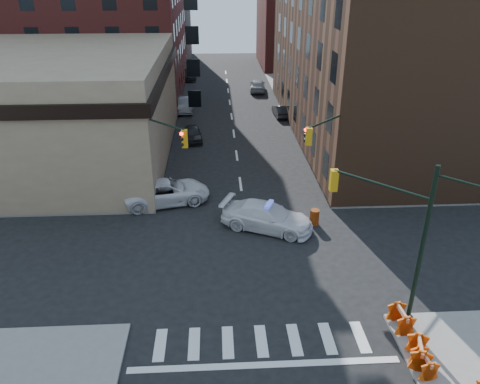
{
  "coord_description": "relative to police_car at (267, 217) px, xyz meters",
  "views": [
    {
      "loc": [
        -1.82,
        -22.64,
        15.12
      ],
      "look_at": [
        -0.36,
        4.02,
        2.2
      ],
      "focal_mm": 35.0,
      "sensor_mm": 36.0,
      "label": 1
    }
  ],
  "objects": [
    {
      "name": "parked_car_enear",
      "position": [
        4.16,
        24.59,
        -0.21
      ],
      "size": [
        1.63,
        3.97,
        1.28
      ],
      "primitive_type": "imported",
      "rotation": [
        0.0,
        0.0,
        3.21
      ],
      "color": "black",
      "rests_on": "ground"
    },
    {
      "name": "parked_car_wfar",
      "position": [
        -6.44,
        27.22,
        -0.06
      ],
      "size": [
        1.67,
        4.79,
        1.58
      ],
      "primitive_type": "imported",
      "rotation": [
        0.0,
        0.0,
        -0.0
      ],
      "color": "gray",
      "rests_on": "ground"
    },
    {
      "name": "sidewalk_ne",
      "position": [
        21.7,
        29.62,
        -0.77
      ],
      "size": [
        34.0,
        54.5,
        0.15
      ],
      "primitive_type": "cube",
      "color": "gray",
      "rests_on": "ground"
    },
    {
      "name": "parked_car_efar",
      "position": [
        2.62,
        36.26,
        -0.02
      ],
      "size": [
        2.38,
        4.99,
        1.65
      ],
      "primitive_type": "imported",
      "rotation": [
        0.0,
        0.0,
        3.05
      ],
      "color": "#989BA0",
      "rests_on": "ground"
    },
    {
      "name": "parked_car_wnear",
      "position": [
        -5.31,
        17.09,
        -0.17
      ],
      "size": [
        2.06,
        4.13,
        1.35
      ],
      "primitive_type": "imported",
      "rotation": [
        0.0,
        0.0,
        0.12
      ],
      "color": "black",
      "rests_on": "ground"
    },
    {
      "name": "pedestrian_c",
      "position": [
        -14.3,
        2.87,
        0.3
      ],
      "size": [
        1.22,
        1.12,
        2.01
      ],
      "primitive_type": "imported",
      "rotation": [
        0.0,
        0.0,
        0.68
      ],
      "color": "#202431",
      "rests_on": "sidewalk_nw"
    },
    {
      "name": "signal_pole_se",
      "position": [
        4.73,
        -8.65,
        3.77
      ],
      "size": [
        5.4,
        5.27,
        8.0
      ],
      "rotation": [
        0.0,
        0.0,
        2.36
      ],
      "color": "black",
      "rests_on": "sidewalk_se"
    },
    {
      "name": "barrel_bank",
      "position": [
        -6.8,
        5.54,
        -0.33
      ],
      "size": [
        0.6,
        0.6,
        1.03
      ],
      "primitive_type": "cylinder",
      "rotation": [
        0.0,
        0.0,
        0.05
      ],
      "color": "#C03E09",
      "rests_on": "ground"
    },
    {
      "name": "tree_ne_far",
      "position": [
        6.2,
        30.87,
        2.64
      ],
      "size": [
        3.0,
        3.0,
        4.85
      ],
      "color": "black",
      "rests_on": "sidewalk_ne"
    },
    {
      "name": "tree_ne_near",
      "position": [
        6.2,
        22.87,
        2.64
      ],
      "size": [
        3.0,
        3.0,
        4.85
      ],
      "color": "black",
      "rests_on": "sidewalk_ne"
    },
    {
      "name": "police_car",
      "position": [
        0.0,
        0.0,
        0.0
      ],
      "size": [
        6.31,
        4.54,
        1.7
      ],
      "primitive_type": "imported",
      "rotation": [
        0.0,
        0.0,
        1.15
      ],
      "color": "white",
      "rests_on": "ground"
    },
    {
      "name": "ground",
      "position": [
        -1.3,
        -3.13,
        -0.85
      ],
      "size": [
        140.0,
        140.0,
        0.0
      ],
      "primitive_type": "plane",
      "color": "black",
      "rests_on": "ground"
    },
    {
      "name": "bank_building",
      "position": [
        -18.3,
        13.37,
        3.65
      ],
      "size": [
        22.0,
        22.0,
        9.0
      ],
      "primitive_type": "cube",
      "color": "#998664",
      "rests_on": "ground"
    },
    {
      "name": "parked_car_wdeep",
      "position": [
        -6.8,
        44.23,
        -0.1
      ],
      "size": [
        2.17,
        5.18,
        1.5
      ],
      "primitive_type": "imported",
      "rotation": [
        0.0,
        0.0,
        0.01
      ],
      "color": "black",
      "rests_on": "ground"
    },
    {
      "name": "barricade_nw_a",
      "position": [
        -10.49,
        3.99,
        -0.27
      ],
      "size": [
        1.13,
        0.57,
        0.85
      ],
      "primitive_type": null,
      "rotation": [
        0.0,
        0.0,
        0.0
      ],
      "color": "red",
      "rests_on": "sidewalk_nw"
    },
    {
      "name": "signal_pole_ne",
      "position": [
        4.53,
        2.23,
        3.49
      ],
      "size": [
        3.67,
        3.58,
        8.0
      ],
      "rotation": [
        0.0,
        0.0,
        -2.36
      ],
      "color": "black",
      "rests_on": "sidewalk_ne"
    },
    {
      "name": "filler_ne",
      "position": [
        12.7,
        54.87,
        5.15
      ],
      "size": [
        16.0,
        16.0,
        12.0
      ],
      "primitive_type": "cube",
      "color": "maroon",
      "rests_on": "ground"
    },
    {
      "name": "pedestrian_a",
      "position": [
        -9.77,
        4.99,
        0.22
      ],
      "size": [
        0.8,
        0.76,
        1.83
      ],
      "primitive_type": "imported",
      "rotation": [
        0.0,
        0.0,
        -0.69
      ],
      "color": "black",
      "rests_on": "sidewalk_nw"
    },
    {
      "name": "sidewalk_nw",
      "position": [
        -24.3,
        29.62,
        -0.77
      ],
      "size": [
        34.0,
        54.5,
        0.15
      ],
      "primitive_type": "cube",
      "color": "gray",
      "rests_on": "ground"
    },
    {
      "name": "signal_pole_nw",
      "position": [
        -7.15,
        2.21,
        3.49
      ],
      "size": [
        3.58,
        3.67,
        8.0
      ],
      "rotation": [
        0.0,
        0.0,
        -0.79
      ],
      "color": "black",
      "rests_on": "sidewalk_nw"
    },
    {
      "name": "pickup",
      "position": [
        -6.68,
        4.02,
        -0.01
      ],
      "size": [
        6.55,
        4.14,
        1.68
      ],
      "primitive_type": "imported",
      "rotation": [
        0.0,
        0.0,
        1.81
      ],
      "color": "silver",
      "rests_on": "ground"
    },
    {
      "name": "pedestrian_b",
      "position": [
        -13.0,
        4.85,
        0.2
      ],
      "size": [
        0.93,
        0.75,
        1.79
      ],
      "primitive_type": "imported",
      "rotation": [
        0.0,
        0.0,
        0.09
      ],
      "color": "black",
      "rests_on": "sidewalk_nw"
    },
    {
      "name": "filler_nw",
      "position": [
        -17.3,
        58.87,
        7.15
      ],
      "size": [
        20.0,
        18.0,
        16.0
      ],
      "primitive_type": "cube",
      "color": "brown",
      "rests_on": "ground"
    },
    {
      "name": "barricade_se_b",
      "position": [
        5.1,
        -12.17,
        -0.25
      ],
      "size": [
        0.69,
        1.24,
        0.9
      ],
      "primitive_type": null,
      "rotation": [
        0.0,
        0.0,
        1.65
      ],
      "color": "#D9550A",
      "rests_on": "sidewalk_se"
    },
    {
      "name": "barricade_se_a",
      "position": [
        5.1,
        -9.57,
        -0.19
      ],
      "size": [
        0.75,
        1.38,
        1.01
      ],
      "primitive_type": null,
      "rotation": [
        0.0,
        0.0,
        1.63
      ],
      "color": "#BE4C08",
      "rests_on": "sidewalk_se"
    },
    {
      "name": "barricade_se_c",
      "position": [
        5.1,
        -11.63,
        -0.19
      ],
      "size": [
        1.01,
        1.5,
        1.03
      ],
      "primitive_type": null,
      "rotation": [
        0.0,
        0.0,
        1.31
      ],
      "color": "#D36209",
      "rests_on": "sidewalk_se"
    },
    {
      "name": "commercial_row_ne",
      "position": [
        11.7,
        19.37,
        6.15
      ],
      "size": [
        14.0,
        34.0,
        14.0
      ],
      "primitive_type": "cube",
      "color": "#513220",
      "rests_on": "ground"
    },
    {
      "name": "barricade_nw_b",
      "position": [
        -9.8,
        3.09,
        -0.18
      ],
      "size": [
        1.41,
        0.76,
        1.03
      ],
      "primitive_type": null,
      "rotation": [
        0.0,
        0.0,
        -0.05
      ],
      "color": "orange",
      "rests_on": "sidewalk_nw"
    },
    {
      "name": "barrel_road",
      "position": [
        3.12,
        0.34,
        -0.32
      ],
      "size": [
        0.65,
        0.65,
        1.05
      ],
      "primitive_type": "cylinder",
      "rotation": [
        0.0,
        0.0,
        -0.11
      ],
      "color": "#C16409",
      "rests_on": "ground"
    }
  ]
}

